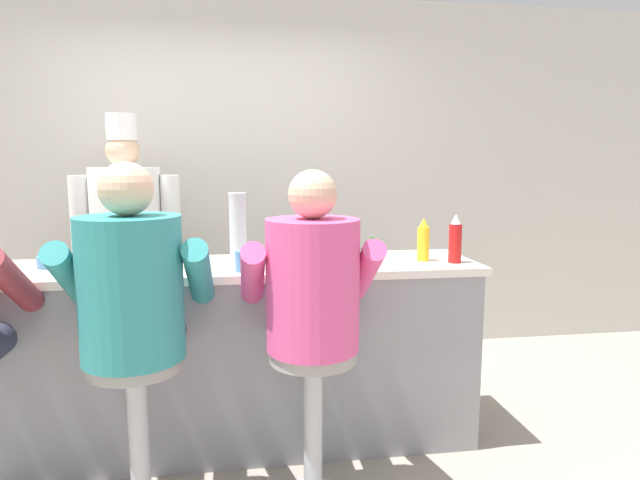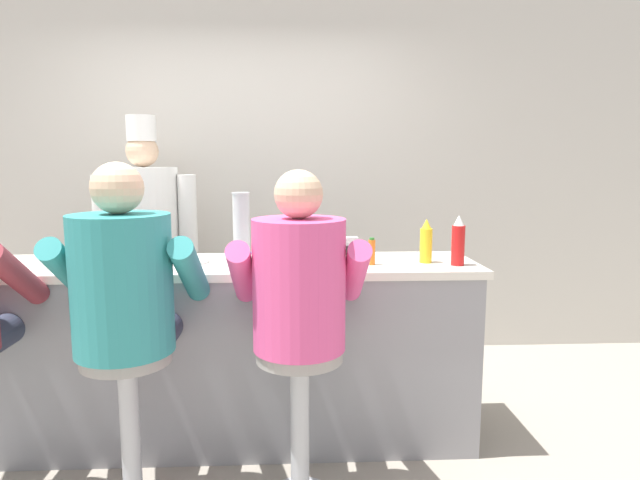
# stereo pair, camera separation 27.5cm
# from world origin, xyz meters

# --- Properties ---
(ground_plane) EXTENTS (20.00, 20.00, 0.00)m
(ground_plane) POSITION_xyz_m (0.00, 0.00, 0.00)
(ground_plane) COLOR #9E9384
(wall_back) EXTENTS (10.00, 0.06, 2.70)m
(wall_back) POSITION_xyz_m (0.00, 1.71, 1.35)
(wall_back) COLOR beige
(wall_back) RESTS_ON ground_plane
(diner_counter) EXTENTS (2.75, 0.60, 0.96)m
(diner_counter) POSITION_xyz_m (0.00, 0.30, 0.48)
(diner_counter) COLOR gray
(diner_counter) RESTS_ON ground_plane
(ketchup_bottle_red) EXTENTS (0.07, 0.07, 0.26)m
(ketchup_bottle_red) POSITION_xyz_m (1.25, 0.17, 1.08)
(ketchup_bottle_red) COLOR red
(ketchup_bottle_red) RESTS_ON diner_counter
(mustard_bottle_yellow) EXTENTS (0.06, 0.06, 0.23)m
(mustard_bottle_yellow) POSITION_xyz_m (1.11, 0.25, 1.07)
(mustard_bottle_yellow) COLOR yellow
(mustard_bottle_yellow) RESTS_ON diner_counter
(hot_sauce_bottle_orange) EXTENTS (0.04, 0.04, 0.14)m
(hot_sauce_bottle_orange) POSITION_xyz_m (0.82, 0.21, 1.03)
(hot_sauce_bottle_orange) COLOR orange
(hot_sauce_bottle_orange) RESTS_ON diner_counter
(water_pitcher_clear) EXTENTS (0.16, 0.14, 0.22)m
(water_pitcher_clear) POSITION_xyz_m (0.53, 0.47, 1.08)
(water_pitcher_clear) COLOR silver
(water_pitcher_clear) RESTS_ON diner_counter
(breakfast_plate) EXTENTS (0.23, 0.23, 0.05)m
(breakfast_plate) POSITION_xyz_m (-0.14, 0.31, 0.98)
(breakfast_plate) COLOR white
(breakfast_plate) RESTS_ON diner_counter
(cereal_bowl) EXTENTS (0.15, 0.15, 0.06)m
(cereal_bowl) POSITION_xyz_m (-0.77, 0.35, 0.99)
(cereal_bowl) COLOR #4C7FB7
(cereal_bowl) RESTS_ON diner_counter
(coffee_mug_blue) EXTENTS (0.14, 0.09, 0.10)m
(coffee_mug_blue) POSITION_xyz_m (0.17, 0.11, 1.01)
(coffee_mug_blue) COLOR #4C7AB2
(coffee_mug_blue) RESTS_ON diner_counter
(cup_stack_steel) EXTENTS (0.10, 0.10, 0.36)m
(cup_stack_steel) POSITION_xyz_m (0.14, 0.43, 1.15)
(cup_stack_steel) COLOR #B7BABF
(cup_stack_steel) RESTS_ON diner_counter
(napkin_dispenser_chrome) EXTENTS (0.12, 0.07, 0.13)m
(napkin_dispenser_chrome) POSITION_xyz_m (0.70, 0.30, 1.03)
(napkin_dispenser_chrome) COLOR silver
(napkin_dispenser_chrome) RESTS_ON diner_counter
(diner_seated_teal) EXTENTS (0.61, 0.61, 1.48)m
(diner_seated_teal) POSITION_xyz_m (-0.28, -0.25, 0.93)
(diner_seated_teal) COLOR #B2B5BA
(diner_seated_teal) RESTS_ON ground_plane
(diner_seated_pink) EXTENTS (0.59, 0.58, 1.45)m
(diner_seated_pink) POSITION_xyz_m (0.44, -0.25, 0.92)
(diner_seated_pink) COLOR #B2B5BA
(diner_seated_pink) RESTS_ON ground_plane
(cook_in_whites_near) EXTENTS (0.70, 0.45, 1.79)m
(cook_in_whites_near) POSITION_xyz_m (-0.59, 1.23, 0.99)
(cook_in_whites_near) COLOR #232328
(cook_in_whites_near) RESTS_ON ground_plane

